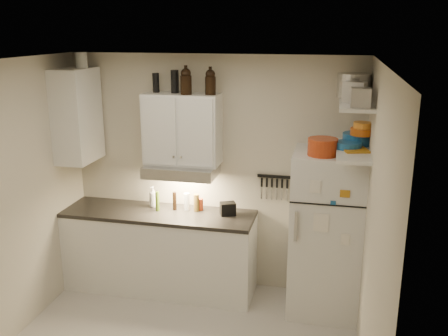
# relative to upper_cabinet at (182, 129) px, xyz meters

# --- Properties ---
(ceiling) EXTENTS (3.20, 3.00, 0.02)m
(ceiling) POSITION_rel_upper_cabinet_xyz_m (0.30, -1.33, 0.78)
(ceiling) COLOR silver
(ceiling) RESTS_ON ground
(back_wall) EXTENTS (3.20, 0.02, 2.60)m
(back_wall) POSITION_rel_upper_cabinet_xyz_m (0.30, 0.18, -0.53)
(back_wall) COLOR beige
(back_wall) RESTS_ON ground
(right_wall) EXTENTS (0.02, 3.00, 2.60)m
(right_wall) POSITION_rel_upper_cabinet_xyz_m (1.91, -1.33, -0.53)
(right_wall) COLOR beige
(right_wall) RESTS_ON ground
(base_cabinet) EXTENTS (2.10, 0.60, 0.88)m
(base_cabinet) POSITION_rel_upper_cabinet_xyz_m (-0.25, -0.14, -1.39)
(base_cabinet) COLOR white
(base_cabinet) RESTS_ON floor
(countertop) EXTENTS (2.10, 0.62, 0.04)m
(countertop) POSITION_rel_upper_cabinet_xyz_m (-0.25, -0.14, -0.93)
(countertop) COLOR black
(countertop) RESTS_ON base_cabinet
(upper_cabinet) EXTENTS (0.80, 0.33, 0.75)m
(upper_cabinet) POSITION_rel_upper_cabinet_xyz_m (0.00, 0.00, 0.00)
(upper_cabinet) COLOR white
(upper_cabinet) RESTS_ON back_wall
(side_cabinet) EXTENTS (0.33, 0.55, 1.00)m
(side_cabinet) POSITION_rel_upper_cabinet_xyz_m (-1.14, -0.14, 0.12)
(side_cabinet) COLOR white
(side_cabinet) RESTS_ON left_wall
(range_hood) EXTENTS (0.76, 0.46, 0.12)m
(range_hood) POSITION_rel_upper_cabinet_xyz_m (0.00, -0.06, -0.44)
(range_hood) COLOR silver
(range_hood) RESTS_ON back_wall
(fridge) EXTENTS (0.70, 0.68, 1.70)m
(fridge) POSITION_rel_upper_cabinet_xyz_m (1.55, -0.18, -0.98)
(fridge) COLOR silver
(fridge) RESTS_ON floor
(shelf_hi) EXTENTS (0.30, 0.95, 0.03)m
(shelf_hi) POSITION_rel_upper_cabinet_xyz_m (1.75, -0.31, 0.38)
(shelf_hi) COLOR white
(shelf_hi) RESTS_ON right_wall
(shelf_lo) EXTENTS (0.30, 0.95, 0.03)m
(shelf_lo) POSITION_rel_upper_cabinet_xyz_m (1.75, -0.31, -0.07)
(shelf_lo) COLOR white
(shelf_lo) RESTS_ON right_wall
(knife_strip) EXTENTS (0.42, 0.02, 0.03)m
(knife_strip) POSITION_rel_upper_cabinet_xyz_m (1.00, 0.15, -0.51)
(knife_strip) COLOR black
(knife_strip) RESTS_ON back_wall
(dutch_oven) EXTENTS (0.36, 0.36, 0.16)m
(dutch_oven) POSITION_rel_upper_cabinet_xyz_m (1.47, -0.32, -0.04)
(dutch_oven) COLOR #A73413
(dutch_oven) RESTS_ON fridge
(book_stack) EXTENTS (0.28, 0.32, 0.09)m
(book_stack) POSITION_rel_upper_cabinet_xyz_m (1.76, -0.36, -0.08)
(book_stack) COLOR #B17216
(book_stack) RESTS_ON fridge
(spice_jar) EXTENTS (0.08, 0.08, 0.10)m
(spice_jar) POSITION_rel_upper_cabinet_xyz_m (1.52, -0.21, -0.07)
(spice_jar) COLOR silver
(spice_jar) RESTS_ON fridge
(stock_pot) EXTENTS (0.38, 0.38, 0.23)m
(stock_pot) POSITION_rel_upper_cabinet_xyz_m (1.73, -0.01, 0.50)
(stock_pot) COLOR silver
(stock_pot) RESTS_ON shelf_hi
(tin_a) EXTENTS (0.22, 0.21, 0.19)m
(tin_a) POSITION_rel_upper_cabinet_xyz_m (1.73, -0.37, 0.48)
(tin_a) COLOR #AAAAAD
(tin_a) RESTS_ON shelf_hi
(tin_b) EXTENTS (0.17, 0.17, 0.16)m
(tin_b) POSITION_rel_upper_cabinet_xyz_m (1.77, -0.63, 0.47)
(tin_b) COLOR #AAAAAD
(tin_b) RESTS_ON shelf_hi
(bowl_teal) EXTENTS (0.28, 0.28, 0.11)m
(bowl_teal) POSITION_rel_upper_cabinet_xyz_m (1.79, -0.11, 0.01)
(bowl_teal) COLOR #19538C
(bowl_teal) RESTS_ON shelf_lo
(bowl_orange) EXTENTS (0.22, 0.22, 0.07)m
(bowl_orange) POSITION_rel_upper_cabinet_xyz_m (1.83, -0.19, 0.09)
(bowl_orange) COLOR #BC5111
(bowl_orange) RESTS_ON bowl_teal
(bowl_yellow) EXTENTS (0.17, 0.17, 0.06)m
(bowl_yellow) POSITION_rel_upper_cabinet_xyz_m (1.83, -0.19, 0.15)
(bowl_yellow) COLOR orange
(bowl_yellow) RESTS_ON bowl_orange
(plates) EXTENTS (0.26, 0.26, 0.06)m
(plates) POSITION_rel_upper_cabinet_xyz_m (1.71, -0.30, -0.02)
(plates) COLOR #19538C
(plates) RESTS_ON shelf_lo
(growler_a) EXTENTS (0.14, 0.14, 0.27)m
(growler_a) POSITION_rel_upper_cabinet_xyz_m (0.07, -0.07, 0.51)
(growler_a) COLOR black
(growler_a) RESTS_ON upper_cabinet
(growler_b) EXTENTS (0.12, 0.12, 0.26)m
(growler_b) POSITION_rel_upper_cabinet_xyz_m (0.32, -0.03, 0.51)
(growler_b) COLOR black
(growler_b) RESTS_ON upper_cabinet
(thermos_a) EXTENTS (0.10, 0.10, 0.24)m
(thermos_a) POSITION_rel_upper_cabinet_xyz_m (-0.08, 0.03, 0.49)
(thermos_a) COLOR black
(thermos_a) RESTS_ON upper_cabinet
(thermos_b) EXTENTS (0.08, 0.08, 0.20)m
(thermos_b) POSITION_rel_upper_cabinet_xyz_m (-0.29, 0.04, 0.48)
(thermos_b) COLOR black
(thermos_b) RESTS_ON upper_cabinet
(side_jar) EXTENTS (0.16, 0.16, 0.16)m
(side_jar) POSITION_rel_upper_cabinet_xyz_m (-1.06, -0.09, 0.71)
(side_jar) COLOR silver
(side_jar) RESTS_ON side_cabinet
(soap_bottle) EXTENTS (0.13, 0.13, 0.27)m
(soap_bottle) POSITION_rel_upper_cabinet_xyz_m (-0.36, 0.00, -0.77)
(soap_bottle) COLOR white
(soap_bottle) RESTS_ON countertop
(pepper_mill) EXTENTS (0.08, 0.08, 0.19)m
(pepper_mill) POSITION_rel_upper_cabinet_xyz_m (0.15, -0.02, -0.81)
(pepper_mill) COLOR brown
(pepper_mill) RESTS_ON countertop
(oil_bottle) EXTENTS (0.05, 0.05, 0.22)m
(oil_bottle) POSITION_rel_upper_cabinet_xyz_m (-0.27, -0.10, -0.79)
(oil_bottle) COLOR #405B16
(oil_bottle) RESTS_ON countertop
(vinegar_bottle) EXTENTS (0.06, 0.06, 0.21)m
(vinegar_bottle) POSITION_rel_upper_cabinet_xyz_m (-0.10, -0.03, -0.80)
(vinegar_bottle) COLOR black
(vinegar_bottle) RESTS_ON countertop
(clear_bottle) EXTENTS (0.08, 0.08, 0.19)m
(clear_bottle) POSITION_rel_upper_cabinet_xyz_m (0.03, -0.01, -0.81)
(clear_bottle) COLOR silver
(clear_bottle) RESTS_ON countertop
(red_jar) EXTENTS (0.08, 0.08, 0.13)m
(red_jar) POSITION_rel_upper_cabinet_xyz_m (0.18, 0.02, -0.84)
(red_jar) COLOR #A73413
(red_jar) RESTS_ON countertop
(caddy) EXTENTS (0.19, 0.17, 0.14)m
(caddy) POSITION_rel_upper_cabinet_xyz_m (0.51, -0.05, -0.84)
(caddy) COLOR black
(caddy) RESTS_ON countertop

